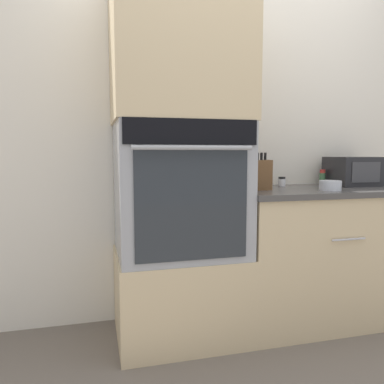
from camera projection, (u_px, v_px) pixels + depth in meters
ground_plane at (257, 351)px, 2.10m from camera, size 12.00×12.00×0.00m
wall_back at (222, 132)px, 2.57m from camera, size 8.00×0.05×2.50m
oven_cabinet_base at (180, 294)px, 2.26m from camera, size 0.75×0.60×0.51m
wall_oven at (180, 189)px, 2.20m from camera, size 0.73×0.64×0.77m
oven_cabinet_upper at (179, 48)px, 2.12m from camera, size 0.75×0.60×0.84m
counter_unit at (317, 254)px, 2.48m from camera, size 1.14×0.63×0.88m
microwave at (355, 171)px, 2.62m from camera, size 0.35×0.28×0.20m
knife_block at (261, 175)px, 2.32m from camera, size 0.10×0.11×0.23m
bowl at (330, 185)px, 2.28m from camera, size 0.13×0.13×0.06m
condiment_jar_near at (257, 183)px, 2.47m from camera, size 0.05×0.05×0.07m
condiment_jar_mid at (322, 178)px, 2.64m from camera, size 0.04×0.04×0.11m
condiment_jar_far at (282, 182)px, 2.57m from camera, size 0.05×0.05×0.06m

